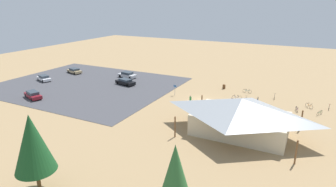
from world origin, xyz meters
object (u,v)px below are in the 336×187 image
(pine_far_east, at_px, (175,172))
(bicycle_red_yard_front, at_px, (329,107))
(pine_midwest, at_px, (33,143))
(visitor_crossing_yard, at_px, (190,100))
(bicycle_teal_mid_cluster, at_px, (247,91))
(bicycle_yellow_by_bin, at_px, (223,108))
(bicycle_black_edge_north, at_px, (211,103))
(bike_pavilion, at_px, (241,114))
(trash_bin, at_px, (224,87))
(bicycle_purple_trailside, at_px, (297,109))
(lot_sign, at_px, (175,88))
(bicycle_silver_back_row, at_px, (275,97))
(bicycle_white_near_sign, at_px, (246,99))
(visitor_by_pavilion, at_px, (232,102))
(car_maroon_far_end, at_px, (33,95))
(bicycle_orange_yard_right, at_px, (309,106))
(bicycle_green_lone_west, at_px, (320,113))
(car_tan_inner_stall, at_px, (74,71))
(bicycle_blue_yard_center, at_px, (258,99))
(bicycle_blue_lone_east, at_px, (237,97))
(car_white_second_row, at_px, (44,78))
(car_black_back_corner, at_px, (125,82))
(car_silver_near_entry, at_px, (127,75))

(pine_far_east, height_order, bicycle_red_yard_front, pine_far_east)
(pine_midwest, distance_m, visitor_crossing_yard, 29.82)
(bicycle_teal_mid_cluster, relative_size, bicycle_yellow_by_bin, 1.09)
(bicycle_black_edge_north, bearing_deg, visitor_crossing_yard, 27.32)
(pine_far_east, relative_size, bicycle_red_yard_front, 4.15)
(bike_pavilion, relative_size, bicycle_red_yard_front, 9.10)
(trash_bin, distance_m, bicycle_yellow_by_bin, 12.71)
(trash_bin, xyz_separation_m, bicycle_yellow_by_bin, (-3.49, 12.22, -0.11))
(pine_midwest, xyz_separation_m, bicycle_purple_trailside, (-20.90, -34.65, -4.86))
(lot_sign, relative_size, bicycle_silver_back_row, 1.28)
(bicycle_red_yard_front, height_order, bicycle_purple_trailside, bicycle_red_yard_front)
(bicycle_silver_back_row, height_order, visitor_crossing_yard, visitor_crossing_yard)
(bicycle_black_edge_north, height_order, bicycle_white_near_sign, bicycle_white_near_sign)
(pine_far_east, relative_size, visitor_by_pavilion, 4.14)
(bicycle_purple_trailside, bearing_deg, car_maroon_far_end, 18.81)
(trash_bin, height_order, bicycle_white_near_sign, trash_bin)
(lot_sign, height_order, visitor_crossing_yard, lot_sign)
(bicycle_teal_mid_cluster, height_order, bicycle_silver_back_row, bicycle_silver_back_row)
(bicycle_orange_yard_right, xyz_separation_m, bicycle_green_lone_west, (-1.64, 2.83, -0.05))
(car_tan_inner_stall, bearing_deg, trash_bin, -173.82)
(bicycle_blue_yard_center, xyz_separation_m, bicycle_black_edge_north, (7.00, 5.89, -0.00))
(bicycle_white_near_sign, bearing_deg, pine_midwest, 71.55)
(bicycle_red_yard_front, xyz_separation_m, car_tan_inner_stall, (57.93, 0.44, 0.30))
(bicycle_teal_mid_cluster, bearing_deg, pine_far_east, 93.34)
(car_maroon_far_end, bearing_deg, bicycle_white_near_sign, -155.04)
(bicycle_blue_lone_east, bearing_deg, car_white_second_row, 9.46)
(bicycle_orange_yard_right, xyz_separation_m, bicycle_yellow_by_bin, (13.07, 7.63, -0.06))
(lot_sign, distance_m, car_black_back_corner, 13.09)
(bicycle_blue_yard_center, distance_m, bicycle_green_lone_west, 10.56)
(bike_pavilion, bearing_deg, car_maroon_far_end, 3.92)
(bicycle_green_lone_west, relative_size, car_white_second_row, 0.34)
(bike_pavilion, bearing_deg, bicycle_green_lone_west, -128.40)
(bicycle_green_lone_west, xyz_separation_m, bicycle_yellow_by_bin, (14.72, 4.79, -0.01))
(bike_pavilion, bearing_deg, lot_sign, -36.23)
(bicycle_blue_yard_center, xyz_separation_m, car_silver_near_entry, (31.45, -3.29, 0.38))
(car_black_back_corner, bearing_deg, bicycle_purple_trailside, 179.66)
(bicycle_blue_lone_east, bearing_deg, visitor_crossing_yard, 46.45)
(pine_midwest, height_order, car_maroon_far_end, pine_midwest)
(pine_midwest, xyz_separation_m, bicycle_orange_yard_right, (-22.71, -37.35, -4.85))
(car_tan_inner_stall, bearing_deg, bicycle_silver_back_row, -177.61)
(bicycle_orange_yard_right, height_order, visitor_by_pavilion, visitor_by_pavilion)
(bike_pavilion, bearing_deg, bicycle_orange_yard_right, -118.45)
(bicycle_black_edge_north, height_order, bicycle_blue_lone_east, bicycle_blue_lone_east)
(visitor_crossing_yard, bearing_deg, bicycle_silver_back_row, -140.80)
(car_black_back_corner, distance_m, car_maroon_far_end, 18.80)
(bicycle_red_yard_front, xyz_separation_m, bicycle_purple_trailside, (4.91, 3.58, 0.00))
(bicycle_blue_yard_center, height_order, visitor_crossing_yard, visitor_crossing_yard)
(bicycle_silver_back_row, distance_m, bicycle_green_lone_west, 9.36)
(pine_midwest, relative_size, visitor_by_pavilion, 4.72)
(bike_pavilion, distance_m, bicycle_white_near_sign, 14.79)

